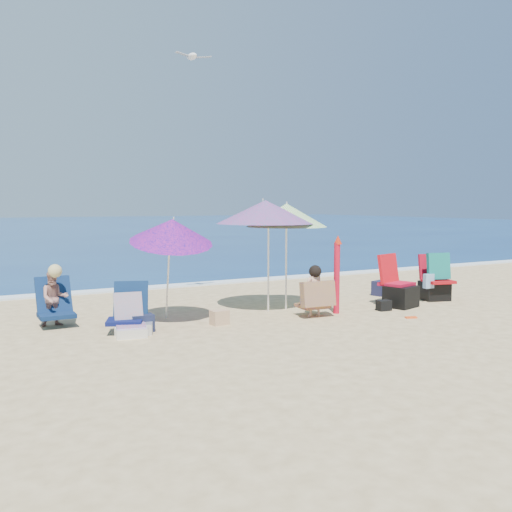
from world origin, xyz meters
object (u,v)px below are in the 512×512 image
umbrella_blue (172,231)px  chair_rainbow (130,324)px  person_center (315,292)px  umbrella_striped (287,215)px  chair_navy (132,319)px  seagull (192,56)px  camp_chair_left (399,291)px  camp_chair_right (435,283)px  umbrella_turquoise (265,212)px  furled_umbrella (337,271)px  person_left (55,298)px

umbrella_blue → chair_rainbow: (-0.89, -0.51, -1.43)m
umbrella_blue → person_center: size_ratio=2.05×
umbrella_striped → chair_rainbow: 3.80m
chair_navy → seagull: bearing=44.3°
camp_chair_left → camp_chair_right: size_ratio=1.01×
umbrella_turquoise → chair_rainbow: size_ratio=3.39×
chair_navy → camp_chair_left: bearing=-3.7°
furled_umbrella → camp_chair_right: bearing=3.7°
person_center → person_left: bearing=161.2°
person_center → person_left: (-4.31, 1.46, 0.02)m
person_center → seagull: bearing=124.5°
camp_chair_right → person_left: person_left is taller
umbrella_striped → furled_umbrella: (0.59, -0.85, -1.03)m
person_center → seagull: 5.20m
chair_rainbow → camp_chair_left: 5.44m
umbrella_blue → camp_chair_left: size_ratio=1.86×
umbrella_striped → umbrella_turquoise: bearing=175.8°
person_left → seagull: size_ratio=1.41×
umbrella_turquoise → camp_chair_left: umbrella_turquoise is taller
camp_chair_right → seagull: seagull is taller
chair_navy → person_left: bearing=133.6°
chair_rainbow → camp_chair_left: camp_chair_left is taller
furled_umbrella → person_left: size_ratio=1.40×
umbrella_blue → umbrella_striped: bearing=5.4°
chair_navy → chair_rainbow: size_ratio=1.24×
umbrella_blue → chair_rainbow: 1.76m
person_center → camp_chair_right: bearing=4.6°
umbrella_turquoise → camp_chair_right: umbrella_turquoise is taller
umbrella_striped → furled_umbrella: size_ratio=1.43×
furled_umbrella → camp_chair_left: size_ratio=1.41×
camp_chair_right → umbrella_blue: bearing=175.5°
camp_chair_right → seagull: 6.87m
umbrella_blue → person_left: bearing=157.6°
chair_navy → person_left: person_left is taller
chair_navy → umbrella_striped: bearing=9.5°
umbrella_blue → person_left: 2.27m
umbrella_striped → person_left: 4.51m
umbrella_turquoise → chair_navy: size_ratio=2.73×
umbrella_blue → chair_navy: umbrella_blue is taller
umbrella_turquoise → umbrella_striped: 0.46m
chair_rainbow → person_left: bearing=126.5°
umbrella_blue → person_left: (-1.83, 0.75, -1.12)m
umbrella_striped → camp_chair_right: bearing=-11.6°
umbrella_striped → furled_umbrella: 1.46m
furled_umbrella → umbrella_striped: bearing=124.7°
chair_navy → person_left: 1.50m
umbrella_blue → umbrella_turquoise: bearing=7.5°
chair_rainbow → person_center: (3.37, -0.20, 0.29)m
umbrella_turquoise → chair_navy: bearing=-168.3°
chair_navy → person_center: size_ratio=0.90×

